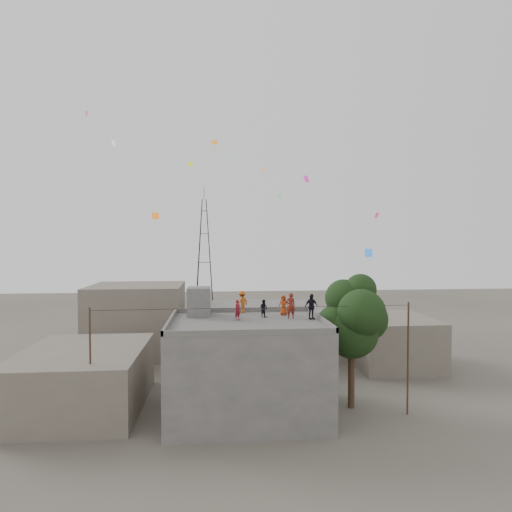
{
  "coord_description": "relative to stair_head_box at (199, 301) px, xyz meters",
  "views": [
    {
      "loc": [
        -1.84,
        -27.67,
        11.3
      ],
      "look_at": [
        0.7,
        0.86,
        10.36
      ],
      "focal_mm": 30.0,
      "sensor_mm": 36.0,
      "label": 1
    }
  ],
  "objects": [
    {
      "name": "neighbor_east",
      "position": [
        17.2,
        7.4,
        -4.9
      ],
      "size": [
        7.0,
        8.0,
        4.4
      ],
      "primitive_type": "cube",
      "color": "#655C50",
      "rests_on": "ground"
    },
    {
      "name": "transmission_tower",
      "position": [
        -0.8,
        37.4,
        1.97
      ],
      "size": [
        2.97,
        2.97,
        20.01
      ],
      "color": "black",
      "rests_on": "ground"
    },
    {
      "name": "neighbor_northwest",
      "position": [
        -6.8,
        13.4,
        -3.6
      ],
      "size": [
        9.0,
        8.0,
        7.0
      ],
      "primitive_type": "cube",
      "color": "#655C50",
      "rests_on": "ground"
    },
    {
      "name": "ground",
      "position": [
        3.2,
        -2.6,
        -7.1
      ],
      "size": [
        140.0,
        140.0,
        0.0
      ],
      "primitive_type": "plane",
      "color": "#4A453D",
      "rests_on": "ground"
    },
    {
      "name": "person_red_child",
      "position": [
        2.65,
        -2.03,
        -0.32
      ],
      "size": [
        0.58,
        0.58,
        1.36
      ],
      "primitive_type": "imported",
      "rotation": [
        0.0,
        0.0,
        0.8
      ],
      "color": "maroon",
      "rests_on": "main_building"
    },
    {
      "name": "neighbor_west",
      "position": [
        -7.8,
        -0.6,
        -5.1
      ],
      "size": [
        8.0,
        10.0,
        4.0
      ],
      "primitive_type": "cube",
      "color": "#655C50",
      "rests_on": "ground"
    },
    {
      "name": "kites",
      "position": [
        3.4,
        4.62,
        8.95
      ],
      "size": [
        23.22,
        14.62,
        11.21
      ],
      "color": "orange",
      "rests_on": "ground"
    },
    {
      "name": "person_dark_child",
      "position": [
        4.49,
        -0.96,
        -0.39
      ],
      "size": [
        0.74,
        0.74,
        1.21
      ],
      "primitive_type": "imported",
      "rotation": [
        0.0,
        0.0,
        2.32
      ],
      "color": "black",
      "rests_on": "main_building"
    },
    {
      "name": "person_red_adult",
      "position": [
        6.27,
        -1.65,
        -0.13
      ],
      "size": [
        0.65,
        0.44,
        1.74
      ],
      "primitive_type": "imported",
      "rotation": [
        0.0,
        0.0,
        3.18
      ],
      "color": "maroon",
      "rests_on": "main_building"
    },
    {
      "name": "utility_line",
      "position": [
        3.7,
        -3.85,
        -3.27
      ],
      "size": [
        20.12,
        0.62,
        7.4
      ],
      "color": "black",
      "rests_on": "ground"
    },
    {
      "name": "stair_head_box",
      "position": [
        0.0,
        0.0,
        0.0
      ],
      "size": [
        1.6,
        1.8,
        2.0
      ],
      "primitive_type": "cube",
      "color": "#55524F",
      "rests_on": "main_building"
    },
    {
      "name": "tree",
      "position": [
        10.57,
        -2.0,
        -1.0
      ],
      "size": [
        4.9,
        4.6,
        9.1
      ],
      "color": "black",
      "rests_on": "ground"
    },
    {
      "name": "person_dark_adult",
      "position": [
        7.6,
        -2.1,
        -0.14
      ],
      "size": [
        1.09,
        0.76,
        1.71
      ],
      "primitive_type": "imported",
      "rotation": [
        0.0,
        0.0,
        0.39
      ],
      "color": "black",
      "rests_on": "main_building"
    },
    {
      "name": "neighbor_north",
      "position": [
        5.2,
        11.4,
        -4.6
      ],
      "size": [
        12.0,
        9.0,
        5.0
      ],
      "primitive_type": "cube",
      "color": "#55524F",
      "rests_on": "ground"
    },
    {
      "name": "person_orange_adult",
      "position": [
        3.1,
        0.8,
        -0.18
      ],
      "size": [
        1.19,
        1.16,
        1.63
      ],
      "primitive_type": "imported",
      "rotation": [
        0.0,
        0.0,
        -2.39
      ],
      "color": "#AF5114",
      "rests_on": "main_building"
    },
    {
      "name": "main_building",
      "position": [
        3.2,
        -2.6,
        -4.05
      ],
      "size": [
        10.0,
        8.0,
        6.1
      ],
      "color": "#55524F",
      "rests_on": "ground"
    },
    {
      "name": "parapet",
      "position": [
        3.2,
        -2.6,
        -0.85
      ],
      "size": [
        10.0,
        8.0,
        0.3
      ],
      "color": "#55524F",
      "rests_on": "main_building"
    },
    {
      "name": "person_orange_child",
      "position": [
        5.99,
        -0.31,
        -0.28
      ],
      "size": [
        0.82,
        0.7,
        1.43
      ],
      "primitive_type": "imported",
      "rotation": [
        0.0,
        0.0,
        -0.41
      ],
      "color": "#A83913",
      "rests_on": "main_building"
    }
  ]
}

